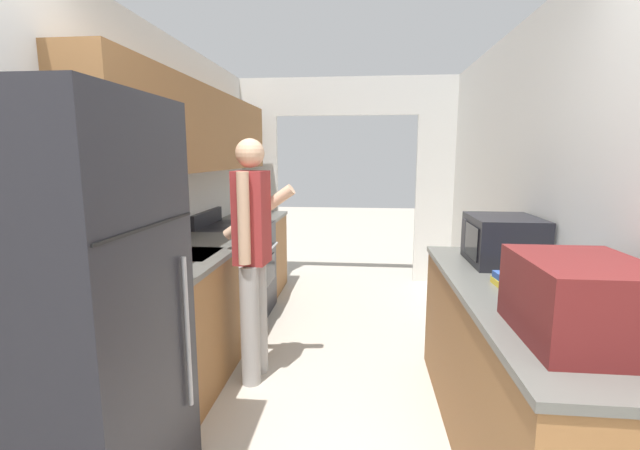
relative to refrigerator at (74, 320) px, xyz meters
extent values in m
cube|color=silver|center=(-0.39, 0.97, 0.35)|extent=(0.06, 6.78, 2.50)
cube|color=brown|center=(-0.20, 1.98, 0.87)|extent=(0.32, 3.15, 0.67)
cube|color=silver|center=(2.30, 0.97, 0.35)|extent=(0.06, 6.78, 2.50)
cube|color=silver|center=(-0.23, 3.79, 0.12)|extent=(0.65, 0.06, 2.05)
cube|color=silver|center=(2.14, 3.79, 0.12)|extent=(0.65, 0.06, 2.05)
cube|color=silver|center=(0.96, 3.79, 1.37)|extent=(3.02, 0.06, 0.45)
cube|color=brown|center=(-0.06, 1.23, -0.47)|extent=(0.60, 1.66, 0.86)
cube|color=#565651|center=(-0.06, 1.23, -0.02)|extent=(0.62, 1.67, 0.03)
cube|color=brown|center=(-0.06, 3.18, -0.47)|extent=(0.60, 0.75, 0.86)
cube|color=#565651|center=(-0.06, 3.19, -0.02)|extent=(0.62, 0.76, 0.03)
cube|color=#9EA3A8|center=(-0.06, 1.24, -0.01)|extent=(0.42, 0.44, 0.00)
cube|color=brown|center=(1.97, 0.62, -0.47)|extent=(0.60, 2.04, 0.86)
cube|color=#565651|center=(1.97, 0.62, -0.02)|extent=(0.62, 2.06, 0.03)
cube|color=black|center=(0.00, 0.00, 0.00)|extent=(0.71, 0.77, 1.80)
cube|color=black|center=(0.36, 0.00, 0.40)|extent=(0.01, 0.74, 0.01)
cylinder|color=#99999E|center=(0.37, 0.25, -0.14)|extent=(0.02, 0.02, 0.72)
cube|color=black|center=(-0.05, 2.43, -0.45)|extent=(0.62, 0.75, 0.90)
cube|color=black|center=(0.27, 2.43, -0.45)|extent=(0.01, 0.51, 0.27)
cylinder|color=#B7B7BC|center=(0.29, 2.43, -0.23)|extent=(0.02, 0.60, 0.02)
cube|color=black|center=(-0.34, 2.43, 0.06)|extent=(0.04, 0.75, 0.14)
cylinder|color=#232328|center=(0.08, 2.27, -0.01)|extent=(0.16, 0.16, 0.01)
cylinder|color=#232328|center=(0.08, 2.60, -0.01)|extent=(0.16, 0.16, 0.01)
cylinder|color=#232328|center=(-0.17, 2.27, -0.01)|extent=(0.16, 0.16, 0.01)
cylinder|color=#232328|center=(-0.17, 2.60, -0.01)|extent=(0.16, 0.16, 0.01)
cylinder|color=#9E9E9E|center=(0.42, 1.15, -0.48)|extent=(0.14, 0.14, 0.84)
cylinder|color=#9E9E9E|center=(0.43, 1.32, -0.48)|extent=(0.14, 0.14, 0.84)
cube|color=maroon|center=(0.43, 1.24, 0.25)|extent=(0.23, 0.23, 0.63)
cylinder|color=#DBAD89|center=(0.41, 1.09, 0.27)|extent=(0.09, 0.09, 0.60)
cylinder|color=#DBAD89|center=(0.44, 1.38, 0.27)|extent=(0.54, 0.13, 0.41)
sphere|color=#DBAD89|center=(0.43, 1.24, 0.68)|extent=(0.19, 0.19, 0.19)
cube|color=#5B1919|center=(1.97, 0.03, 0.09)|extent=(0.41, 0.53, 0.19)
cube|color=#5B1919|center=(1.97, 0.03, 0.24)|extent=(0.41, 0.53, 0.11)
cube|color=#2D2D33|center=(1.97, 0.31, 0.24)|extent=(0.25, 0.02, 0.10)
cube|color=black|center=(2.05, 1.17, 0.14)|extent=(0.40, 0.49, 0.30)
cube|color=black|center=(1.85, 1.12, 0.14)|extent=(0.01, 0.29, 0.20)
cube|color=#38383D|center=(1.85, 1.33, 0.14)|extent=(0.01, 0.10, 0.21)
cube|color=gold|center=(1.95, 0.61, 0.01)|extent=(0.18, 0.29, 0.03)
cube|color=#2D4C99|center=(1.96, 0.60, 0.05)|extent=(0.19, 0.30, 0.03)
camera|label=1|loc=(1.17, -1.55, 0.67)|focal=24.00mm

